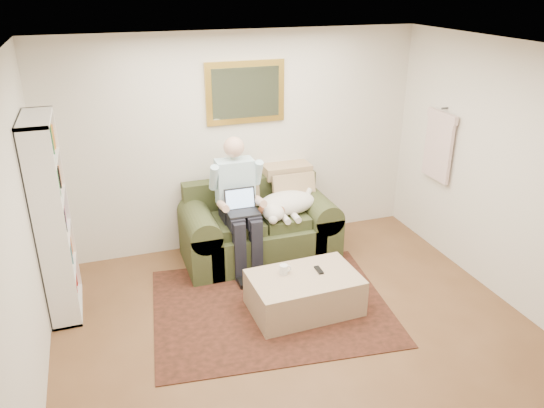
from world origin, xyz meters
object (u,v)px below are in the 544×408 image
sofa (259,233)px  laptop (242,206)px  ottoman (304,293)px  coffee_mug (284,270)px  bookshelf (52,219)px  sleeping_dog (287,203)px  seated_man (240,207)px

sofa → laptop: laptop is taller
ottoman → coffee_mug: size_ratio=10.76×
sofa → bookshelf: (-2.20, -0.41, 0.69)m
coffee_mug → sleeping_dog: bearing=68.2°
ottoman → bookshelf: size_ratio=0.54×
ottoman → coffee_mug: bearing=149.5°
sofa → ottoman: size_ratio=1.67×
laptop → ottoman: (0.36, -1.00, -0.60)m
sofa → seated_man: size_ratio=1.19×
sleeping_dog → coffee_mug: sleeping_dog is taller
seated_man → laptop: (-0.00, -0.07, 0.04)m
laptop → ottoman: 1.22m
bookshelf → seated_man: bearing=7.3°
sleeping_dog → coffee_mug: (-0.41, -1.03, -0.25)m
seated_man → bookshelf: 1.96m
sofa → seated_man: seated_man is taller
seated_man → sleeping_dog: 0.60m
sofa → seated_man: (-0.27, -0.17, 0.45)m
laptop → coffee_mug: (0.18, -0.89, -0.35)m
seated_man → bookshelf: bearing=-172.7°
ottoman → seated_man: bearing=108.7°
sofa → laptop: 0.60m
ottoman → coffee_mug: 0.32m
ottoman → sofa: bearing=94.3°
bookshelf → sofa: bearing=10.6°
ottoman → coffee_mug: (-0.18, 0.11, 0.25)m
sofa → bookshelf: bookshelf is taller
sleeping_dog → ottoman: bearing=-101.4°
ottoman → bookshelf: (-2.29, 0.82, 0.80)m
ottoman → coffee_mug: coffee_mug is taller
seated_man → coffee_mug: seated_man is taller
sofa → coffee_mug: bearing=-94.7°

